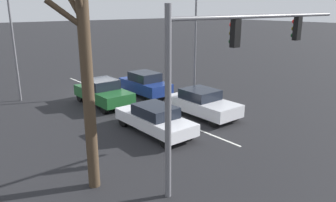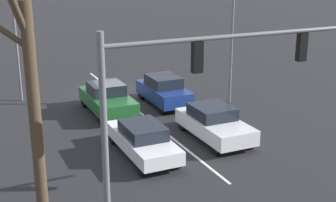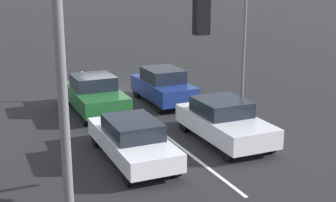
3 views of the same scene
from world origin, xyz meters
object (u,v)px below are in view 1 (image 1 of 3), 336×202
(car_navy_leftlane_second, at_px, (145,84))
(street_lamp_left_shoulder, at_px, (193,25))
(car_darkgreen_midlane_second, at_px, (103,92))
(car_silver_leftlane_front, at_px, (202,103))
(car_white_midlane_front, at_px, (155,119))
(bare_tree_near, at_px, (86,75))
(street_lamp_right_shoulder, at_px, (14,23))
(traffic_signal_gantry, at_px, (233,53))

(car_navy_leftlane_second, xyz_separation_m, street_lamp_left_shoulder, (-3.38, 1.19, 3.95))
(car_darkgreen_midlane_second, bearing_deg, car_silver_leftlane_front, 120.77)
(car_white_midlane_front, relative_size, bare_tree_near, 0.59)
(street_lamp_right_shoulder, bearing_deg, car_darkgreen_midlane_second, 130.43)
(car_silver_leftlane_front, distance_m, street_lamp_left_shoulder, 6.91)
(car_silver_leftlane_front, relative_size, street_lamp_right_shoulder, 0.50)
(car_navy_leftlane_second, bearing_deg, car_darkgreen_midlane_second, 2.06)
(car_white_midlane_front, height_order, bare_tree_near, bare_tree_near)
(street_lamp_right_shoulder, bearing_deg, traffic_signal_gantry, 101.83)
(car_darkgreen_midlane_second, bearing_deg, traffic_signal_gantry, 87.32)
(traffic_signal_gantry, xyz_separation_m, bare_tree_near, (4.52, -2.16, -0.55))
(car_white_midlane_front, relative_size, car_darkgreen_midlane_second, 1.03)
(car_white_midlane_front, xyz_separation_m, car_silver_leftlane_front, (-3.66, -0.38, 0.04))
(car_white_midlane_front, xyz_separation_m, bare_tree_near, (4.66, 2.62, 3.19))
(car_silver_leftlane_front, bearing_deg, street_lamp_left_shoulder, -127.40)
(street_lamp_left_shoulder, bearing_deg, car_darkgreen_midlane_second, -9.10)
(car_darkgreen_midlane_second, height_order, traffic_signal_gantry, traffic_signal_gantry)
(car_white_midlane_front, bearing_deg, street_lamp_right_shoulder, -72.18)
(traffic_signal_gantry, bearing_deg, bare_tree_near, -25.55)
(car_silver_leftlane_front, xyz_separation_m, bare_tree_near, (8.32, 3.00, 3.16))
(street_lamp_left_shoulder, bearing_deg, street_lamp_right_shoulder, -27.31)
(car_white_midlane_front, xyz_separation_m, street_lamp_right_shoulder, (3.28, -10.19, 4.28))
(car_silver_leftlane_front, height_order, street_lamp_left_shoulder, street_lamp_left_shoulder)
(traffic_signal_gantry, height_order, bare_tree_near, bare_tree_near)
(car_silver_leftlane_front, distance_m, car_darkgreen_midlane_second, 6.45)
(car_navy_leftlane_second, xyz_separation_m, street_lamp_right_shoulder, (6.97, -4.15, 4.17))
(car_navy_leftlane_second, bearing_deg, traffic_signal_gantry, 70.50)
(car_navy_leftlane_second, relative_size, street_lamp_right_shoulder, 0.46)
(car_silver_leftlane_front, height_order, bare_tree_near, bare_tree_near)
(car_silver_leftlane_front, relative_size, street_lamp_left_shoulder, 0.52)
(bare_tree_near, bearing_deg, street_lamp_left_shoulder, -147.53)
(car_navy_leftlane_second, distance_m, bare_tree_near, 12.42)
(street_lamp_right_shoulder, distance_m, bare_tree_near, 12.93)
(car_white_midlane_front, xyz_separation_m, street_lamp_left_shoulder, (-7.07, -4.85, 4.06))
(car_darkgreen_midlane_second, bearing_deg, bare_tree_near, 59.55)
(car_silver_leftlane_front, bearing_deg, traffic_signal_gantry, 53.64)
(car_darkgreen_midlane_second, distance_m, traffic_signal_gantry, 11.32)
(traffic_signal_gantry, bearing_deg, street_lamp_right_shoulder, -78.17)
(car_white_midlane_front, distance_m, car_navy_leftlane_second, 7.08)
(car_white_midlane_front, distance_m, street_lamp_right_shoulder, 11.53)
(car_darkgreen_midlane_second, height_order, car_navy_leftlane_second, car_navy_leftlane_second)
(traffic_signal_gantry, relative_size, street_lamp_left_shoulder, 1.16)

